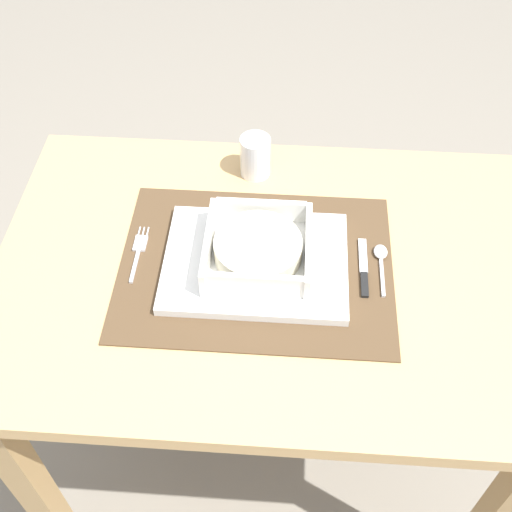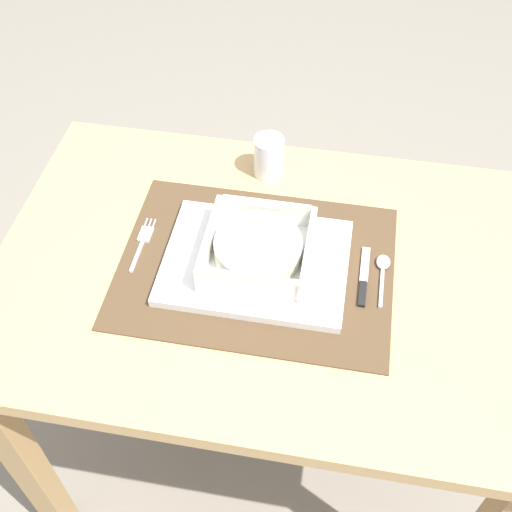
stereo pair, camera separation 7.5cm
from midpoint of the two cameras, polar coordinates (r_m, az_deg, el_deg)
The scene contains 9 objects.
ground_plane at distance 1.75m, azimuth -0.44°, elevation -16.80°, with size 6.00×6.00×0.00m, color gray.
dining_table at distance 1.20m, azimuth -0.61°, elevation -4.66°, with size 0.96×0.65×0.75m.
placemat at distance 1.11m, azimuth -1.95°, elevation -1.04°, with size 0.47×0.35×0.00m, color #4C3823.
serving_plate at distance 1.10m, azimuth -1.97°, elevation -0.48°, with size 0.31×0.23×0.02m, color white.
porridge_bowl at distance 1.08m, azimuth -1.80°, elevation 0.55°, with size 0.18×0.18×0.05m.
fork at distance 1.15m, azimuth -12.16°, elevation 0.49°, with size 0.02×0.13×0.00m.
spoon at distance 1.13m, azimuth 9.12°, elevation -0.16°, with size 0.02×0.11×0.01m.
butter_knife at distance 1.10m, azimuth 7.59°, elevation -1.39°, with size 0.01×0.13×0.01m.
drinking_glass at distance 1.25m, azimuth -1.81°, elevation 8.58°, with size 0.06×0.06×0.08m.
Camera 1 is at (0.02, -0.71, 1.60)m, focal length 45.25 mm.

